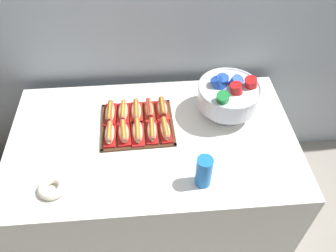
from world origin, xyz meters
name	(u,v)px	position (x,y,z in m)	size (l,w,h in m)	color
ground_plane	(156,210)	(0.00, 0.00, 0.00)	(10.00, 10.00, 0.00)	gray
buffet_table	(154,177)	(0.00, 0.00, 0.41)	(1.57, 0.94, 0.78)	white
serving_tray	(137,125)	(-0.08, 0.10, 0.79)	(0.41, 0.37, 0.01)	#472B19
hot_dog_0	(110,134)	(-0.23, 0.01, 0.82)	(0.07, 0.16, 0.06)	#B21414
hot_dog_1	(124,133)	(-0.15, 0.01, 0.82)	(0.08, 0.17, 0.06)	#B21414
hot_dog_2	(138,132)	(-0.08, 0.02, 0.82)	(0.07, 0.18, 0.06)	red
hot_dog_3	(152,131)	(0.00, 0.02, 0.82)	(0.06, 0.17, 0.06)	#B21414
hot_dog_4	(165,130)	(0.07, 0.02, 0.82)	(0.07, 0.17, 0.06)	#B21414
hot_dog_5	(110,113)	(-0.23, 0.18, 0.82)	(0.07, 0.18, 0.06)	#B21414
hot_dog_6	(123,112)	(-0.16, 0.18, 0.82)	(0.07, 0.17, 0.06)	#B21414
hot_dog_7	(136,111)	(-0.08, 0.18, 0.82)	(0.07, 0.17, 0.06)	red
hot_dog_8	(149,110)	(-0.01, 0.18, 0.82)	(0.06, 0.16, 0.06)	red
hot_dog_9	(162,109)	(0.07, 0.18, 0.82)	(0.07, 0.16, 0.07)	red
punch_bowl	(229,95)	(0.44, 0.16, 0.93)	(0.35, 0.35, 0.26)	silver
cup_stack	(204,172)	(0.23, -0.31, 0.87)	(0.08, 0.08, 0.18)	blue
donut	(52,187)	(-0.49, -0.30, 0.81)	(0.14, 0.14, 0.04)	silver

